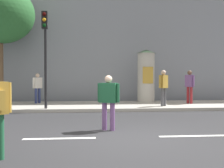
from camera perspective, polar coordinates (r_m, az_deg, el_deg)
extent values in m
plane|color=#2B2B2D|center=(7.00, 3.35, -11.17)|extent=(80.00, 80.00, 0.00)
cube|color=#B2ADA3|center=(13.87, -0.80, -4.60)|extent=(36.00, 4.00, 0.15)
cube|color=silver|center=(6.97, -11.03, -11.21)|extent=(1.80, 0.16, 0.01)
cube|color=silver|center=(7.43, 16.77, -10.45)|extent=(1.80, 0.16, 0.01)
cube|color=gray|center=(19.02, -1.89, 10.36)|extent=(36.00, 5.00, 8.97)
cylinder|color=black|center=(12.26, -13.83, 3.06)|extent=(0.12, 0.12, 3.47)
cube|color=black|center=(12.33, -14.02, 12.93)|extent=(0.24, 0.24, 0.75)
sphere|color=#390605|center=(12.26, -14.13, 14.13)|extent=(0.16, 0.16, 0.16)
sphere|color=#F2A519|center=(12.21, -14.12, 13.03)|extent=(0.16, 0.16, 0.16)
sphere|color=#07330F|center=(12.16, -14.11, 11.92)|extent=(0.16, 0.16, 0.16)
cylinder|color=#B2ADA3|center=(15.12, 7.19, 1.34)|extent=(0.95, 0.95, 2.72)
cone|color=#334C33|center=(15.19, 7.21, 6.85)|extent=(1.04, 1.04, 0.20)
cube|color=#B78C33|center=(14.65, 7.59, 1.87)|extent=(0.57, 0.02, 0.90)
cylinder|color=brown|center=(15.19, -22.60, 2.03)|extent=(0.37, 0.37, 3.14)
cylinder|color=#724C84|center=(7.78, 0.08, -6.90)|extent=(0.14, 0.14, 0.80)
cylinder|color=#724C84|center=(7.87, -1.60, -6.80)|extent=(0.14, 0.14, 0.80)
cube|color=#1E5938|center=(7.76, -0.76, -1.85)|extent=(0.55, 0.43, 0.57)
cylinder|color=#1E5938|center=(7.65, 1.26, -1.90)|extent=(0.09, 0.09, 0.54)
cylinder|color=#1E5938|center=(7.87, -2.73, -1.81)|extent=(0.09, 0.09, 0.54)
sphere|color=beige|center=(7.75, -0.76, 1.04)|extent=(0.22, 0.22, 0.22)
cylinder|color=#1E5938|center=(5.49, -22.52, -10.25)|extent=(0.14, 0.14, 0.84)
cylinder|color=#B78C33|center=(5.45, -20.90, -2.66)|extent=(0.09, 0.09, 0.57)
cylinder|color=maroon|center=(14.70, 16.37, -2.30)|extent=(0.14, 0.14, 0.88)
cylinder|color=maroon|center=(14.84, 15.72, -2.26)|extent=(0.14, 0.14, 0.88)
cube|color=#724C84|center=(14.74, 16.06, 0.63)|extent=(0.42, 0.50, 0.62)
cylinder|color=#724C84|center=(14.57, 16.85, 0.61)|extent=(0.09, 0.09, 0.59)
cylinder|color=#724C84|center=(14.92, 15.30, 0.64)|extent=(0.09, 0.09, 0.59)
sphere|color=brown|center=(14.74, 16.07, 2.30)|extent=(0.24, 0.24, 0.24)
cylinder|color=#4C4C51|center=(13.26, 11.05, -2.69)|extent=(0.14, 0.14, 0.87)
cylinder|color=#4C4C51|center=(13.07, 10.55, -2.74)|extent=(0.14, 0.14, 0.87)
cube|color=#B78C33|center=(13.13, 10.81, 0.52)|extent=(0.49, 0.48, 0.62)
cylinder|color=#B78C33|center=(13.36, 11.41, 0.53)|extent=(0.09, 0.09, 0.59)
cylinder|color=#B78C33|center=(12.90, 10.20, 0.51)|extent=(0.09, 0.09, 0.59)
sphere|color=beige|center=(13.13, 10.82, 2.37)|extent=(0.24, 0.24, 0.24)
cylinder|color=navy|center=(14.84, -15.75, -2.41)|extent=(0.14, 0.14, 0.80)
cylinder|color=navy|center=(15.00, -15.09, -2.37)|extent=(0.14, 0.14, 0.80)
cube|color=silver|center=(14.89, -15.44, 0.24)|extent=(0.47, 0.51, 0.57)
cylinder|color=silver|center=(14.71, -16.24, 0.22)|extent=(0.09, 0.09, 0.54)
cylinder|color=silver|center=(15.08, -14.66, 0.25)|extent=(0.09, 0.09, 0.54)
sphere|color=beige|center=(14.89, -15.45, 1.75)|extent=(0.22, 0.22, 0.22)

